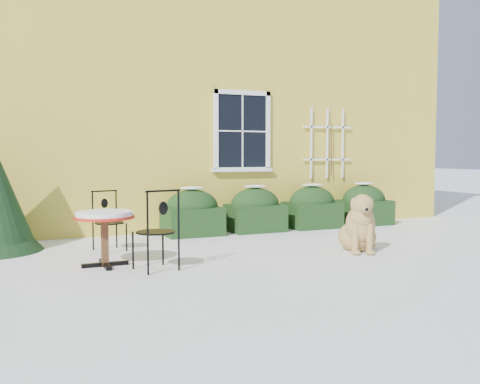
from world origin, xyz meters
name	(u,v)px	position (x,y,z in m)	size (l,w,h in m)	color
ground	(267,258)	(0.00, 0.00, 0.00)	(80.00, 80.00, 0.00)	white
house	(149,89)	(0.00, 7.00, 3.22)	(12.40, 8.40, 6.40)	yellow
hedge_row	(284,209)	(1.65, 2.55, 0.40)	(4.95, 0.80, 0.91)	black
bistro_table	(104,221)	(-2.28, 0.34, 0.62)	(0.80, 0.80, 0.74)	black
patio_chair_near	(157,230)	(-1.69, -0.19, 0.53)	(0.56, 0.56, 1.06)	black
patio_chair_far	(108,221)	(-2.02, 1.54, 0.47)	(0.50, 0.49, 0.94)	black
dog	(359,228)	(1.52, -0.14, 0.38)	(0.80, 1.00, 0.94)	tan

